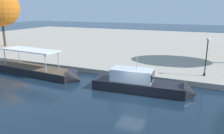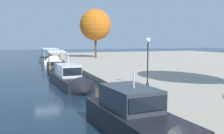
{
  "view_description": "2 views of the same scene",
  "coord_description": "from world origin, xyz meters",
  "px_view_note": "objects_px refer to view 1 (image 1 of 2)",
  "views": [
    {
      "loc": [
        5.87,
        -17.68,
        8.02
      ],
      "look_at": [
        -3.1,
        2.54,
        2.12
      ],
      "focal_mm": 34.72,
      "sensor_mm": 36.0,
      "label": 1
    },
    {
      "loc": [
        26.91,
        -2.2,
        4.8
      ],
      "look_at": [
        3.75,
        5.75,
        2.26
      ],
      "focal_mm": 41.72,
      "sensor_mm": 36.0,
      "label": 2
    }
  ],
  "objects_px": {
    "tour_boat_1": "(38,71)",
    "tree_0": "(1,9)",
    "lamp_post": "(207,52)",
    "motor_yacht_2": "(144,85)"
  },
  "relations": [
    {
      "from": "motor_yacht_2",
      "to": "tree_0",
      "type": "distance_m",
      "value": 35.85
    },
    {
      "from": "motor_yacht_2",
      "to": "tree_0",
      "type": "bearing_deg",
      "value": 156.01
    },
    {
      "from": "motor_yacht_2",
      "to": "lamp_post",
      "type": "bearing_deg",
      "value": 43.76
    },
    {
      "from": "tour_boat_1",
      "to": "tree_0",
      "type": "height_order",
      "value": "tree_0"
    },
    {
      "from": "tree_0",
      "to": "tour_boat_1",
      "type": "bearing_deg",
      "value": -31.08
    },
    {
      "from": "motor_yacht_2",
      "to": "tree_0",
      "type": "xyz_separation_m",
      "value": [
        -33.01,
        11.82,
        7.48
      ]
    },
    {
      "from": "tour_boat_1",
      "to": "lamp_post",
      "type": "bearing_deg",
      "value": 20.36
    },
    {
      "from": "tree_0",
      "to": "motor_yacht_2",
      "type": "bearing_deg",
      "value": -19.7
    },
    {
      "from": "lamp_post",
      "to": "tree_0",
      "type": "bearing_deg",
      "value": 171.47
    },
    {
      "from": "tour_boat_1",
      "to": "motor_yacht_2",
      "type": "distance_m",
      "value": 13.94
    }
  ]
}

